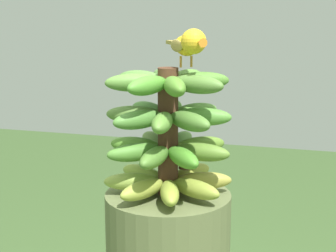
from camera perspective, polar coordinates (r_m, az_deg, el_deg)
name	(u,v)px	position (r m, az deg, el deg)	size (l,w,h in m)	color
banana_bunch	(168,133)	(1.17, 0.02, -0.69)	(0.28, 0.28, 0.28)	#4C2D1E
perched_bird	(189,44)	(1.13, 2.22, 8.54)	(0.15, 0.12, 0.08)	#C68933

